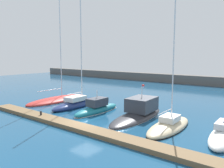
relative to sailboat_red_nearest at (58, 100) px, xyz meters
The scene contains 10 objects.
ground_plane 13.10m from the sailboat_red_nearest, 27.29° to the right, with size 120.00×120.00×0.00m, color navy.
dock_pier 13.70m from the sailboat_red_nearest, 31.85° to the right, with size 27.38×1.60×0.38m, color brown.
breakwater_seawall 33.95m from the sailboat_red_nearest, 69.95° to the left, with size 108.00×2.34×2.09m, color #5B5651.
sailboat_red_nearest is the anchor object (origin of this frame).
sailboat_navy_second 4.95m from the sailboat_red_nearest, ahead, with size 2.82×9.27×15.64m.
motorboat_teal_third 9.23m from the sailboat_red_nearest, ahead, with size 1.93×7.33×2.91m.
motorboat_charcoal_fourth 14.16m from the sailboat_red_nearest, ahead, with size 3.60×10.29×3.65m.
sailboat_sand_fifth 18.57m from the sailboat_red_nearest, ahead, with size 2.53×7.61×14.74m.
mooring_buoy_red 22.49m from the sailboat_red_nearest, 85.38° to the left, with size 0.66×0.66×0.66m, color red.
dock_bollard 9.49m from the sailboat_red_nearest, 49.67° to the right, with size 0.20×0.20×0.44m, color black.
Camera 1 is at (14.97, -15.28, 6.78)m, focal length 36.09 mm.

